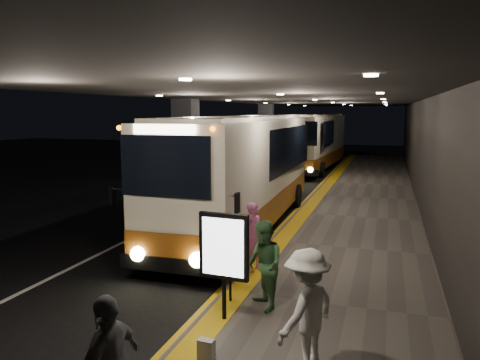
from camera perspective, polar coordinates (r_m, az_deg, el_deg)
The scene contains 17 objects.
ground at distance 13.97m, azimuth -7.52°, elevation -8.08°, with size 90.00×90.00×0.00m, color black.
lane_line_white at distance 19.11m, azimuth -6.06°, elevation -3.56°, with size 0.12×50.00×0.01m, color silver.
kerb_stripe_yellow at distance 17.88m, azimuth 6.25°, elevation -4.39°, with size 0.18×50.00×0.01m, color gold.
sidewalk at distance 17.57m, azimuth 13.97°, elevation -4.59°, with size 4.50×50.00×0.15m, color #514C44.
tactile_strip at distance 17.76m, azimuth 7.84°, elevation -4.01°, with size 0.50×50.00×0.01m, color gold.
terminal_wall at distance 17.19m, azimuth 21.84°, elevation 4.64°, with size 0.10×50.00×6.00m, color black.
support_columns at distance 17.75m, azimuth -6.58°, elevation 2.69°, with size 0.80×24.80×4.40m.
canopy at distance 17.43m, azimuth 6.98°, elevation 10.48°, with size 9.00×50.00×0.40m, color black.
coach_main at distance 15.76m, azimuth 0.45°, elevation 0.43°, with size 2.75×11.86×3.67m.
coach_second at distance 32.02m, azimuth 8.98°, elevation 4.33°, with size 2.98×11.68×3.64m.
passenger_boarding at distance 11.22m, azimuth 1.77°, elevation -6.97°, with size 0.60×0.39×1.65m, color #BF5990.
passenger_waiting_green at distance 9.11m, azimuth 2.90°, elevation -10.36°, with size 0.84×0.52×1.73m, color #3E7040.
passenger_waiting_white at distance 7.14m, azimuth 8.14°, elevation -15.43°, with size 1.19×0.55×1.84m, color silver.
bag_polka at distance 9.51m, azimuth 8.84°, elevation -14.01°, with size 0.30×0.13×0.37m, color black.
bag_plain at distance 7.67m, azimuth -4.14°, elevation -19.90°, with size 0.26×0.15×0.32m, color #B5AEA9.
info_sign at distance 8.50m, azimuth -1.99°, elevation -8.34°, with size 0.94×0.18×1.99m.
stanchion_post at distance 9.54m, azimuth -1.18°, elevation -11.54°, with size 0.05×0.05×1.08m, color black.
Camera 1 is at (5.74, -12.11, 3.94)m, focal length 35.00 mm.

